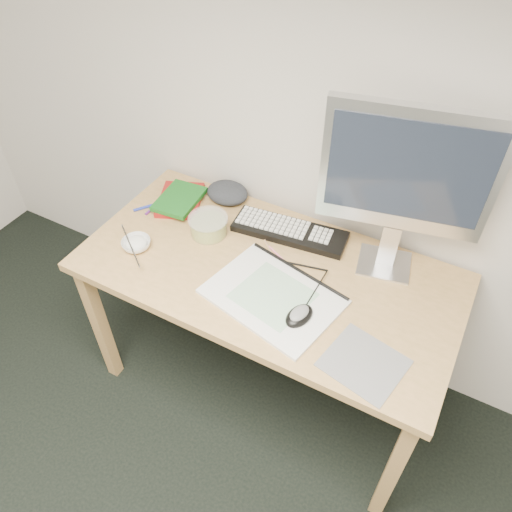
{
  "coord_description": "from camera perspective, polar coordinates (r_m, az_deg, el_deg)",
  "views": [
    {
      "loc": [
        0.73,
        0.29,
        2.07
      ],
      "look_at": [
        0.12,
        1.4,
        0.83
      ],
      "focal_mm": 35.0,
      "sensor_mm": 36.0,
      "label": 1
    }
  ],
  "objects": [
    {
      "name": "chopsticks",
      "position": [
        1.93,
        -14.14,
        1.17
      ],
      "size": [
        0.21,
        0.16,
        0.02
      ],
      "primitive_type": "cylinder",
      "rotation": [
        0.0,
        1.57,
        -0.63
      ],
      "color": "silver",
      "rests_on": "rice_bowl"
    },
    {
      "name": "monitor",
      "position": [
        1.67,
        16.82,
        8.76
      ],
      "size": [
        0.54,
        0.2,
        0.64
      ],
      "rotation": [
        0.0,
        0.0,
        0.21
      ],
      "color": "silver",
      "rests_on": "desk"
    },
    {
      "name": "rice_bowl",
      "position": [
        1.96,
        -13.51,
        1.32
      ],
      "size": [
        0.14,
        0.14,
        0.03
      ],
      "primitive_type": "imported",
      "rotation": [
        0.0,
        0.0,
        -0.31
      ],
      "color": "silver",
      "rests_on": "desk"
    },
    {
      "name": "book_red",
      "position": [
        2.15,
        -8.66,
        6.36
      ],
      "size": [
        0.25,
        0.28,
        0.02
      ],
      "primitive_type": "cube",
      "rotation": [
        0.0,
        0.0,
        0.41
      ],
      "color": "maroon",
      "rests_on": "desk"
    },
    {
      "name": "marker_purple",
      "position": [
        2.14,
        -11.49,
        5.52
      ],
      "size": [
        0.02,
        0.12,
        0.01
      ],
      "primitive_type": "cylinder",
      "rotation": [
        0.0,
        1.57,
        1.5
      ],
      "color": "#652486",
      "rests_on": "desk"
    },
    {
      "name": "desk",
      "position": [
        1.9,
        1.27,
        -3.26
      ],
      "size": [
        1.4,
        0.7,
        0.75
      ],
      "color": "tan",
      "rests_on": "ground"
    },
    {
      "name": "keyboard",
      "position": [
        1.97,
        3.86,
        2.82
      ],
      "size": [
        0.46,
        0.19,
        0.03
      ],
      "primitive_type": "cube",
      "rotation": [
        0.0,
        0.0,
        0.12
      ],
      "color": "black",
      "rests_on": "desk"
    },
    {
      "name": "pencil_pink",
      "position": [
        1.87,
        3.07,
        -0.37
      ],
      "size": [
        0.16,
        0.08,
        0.01
      ],
      "primitive_type": "cylinder",
      "rotation": [
        0.0,
        1.57,
        -0.46
      ],
      "color": "pink",
      "rests_on": "desk"
    },
    {
      "name": "pencil_black",
      "position": [
        1.85,
        5.26,
        -1.07
      ],
      "size": [
        0.19,
        0.05,
        0.01
      ],
      "primitive_type": "cylinder",
      "rotation": [
        0.0,
        1.57,
        0.21
      ],
      "color": "black",
      "rests_on": "desk"
    },
    {
      "name": "book_green",
      "position": [
        2.12,
        -8.75,
        6.46
      ],
      "size": [
        0.18,
        0.23,
        0.02
      ],
      "primitive_type": "cube",
      "rotation": [
        0.0,
        0.0,
        0.09
      ],
      "color": "#175D1B",
      "rests_on": "book_red"
    },
    {
      "name": "marker_orange",
      "position": [
        2.12,
        -9.32,
        5.48
      ],
      "size": [
        0.05,
        0.13,
        0.01
      ],
      "primitive_type": "cylinder",
      "rotation": [
        0.0,
        1.57,
        1.27
      ],
      "color": "orange",
      "rests_on": "desk"
    },
    {
      "name": "mousepad",
      "position": [
        1.62,
        12.22,
        -11.88
      ],
      "size": [
        0.27,
        0.25,
        0.0
      ],
      "primitive_type": "cube",
      "rotation": [
        0.0,
        0.0,
        -0.2
      ],
      "color": "slate",
      "rests_on": "desk"
    },
    {
      "name": "fruit_tub",
      "position": [
        1.97,
        -5.45,
        3.48
      ],
      "size": [
        0.19,
        0.19,
        0.08
      ],
      "primitive_type": "cylinder",
      "rotation": [
        0.0,
        0.0,
        -0.23
      ],
      "color": "gold",
      "rests_on": "desk"
    },
    {
      "name": "sketchpad",
      "position": [
        1.74,
        1.93,
        -4.65
      ],
      "size": [
        0.5,
        0.4,
        0.01
      ],
      "primitive_type": "cube",
      "rotation": [
        0.0,
        0.0,
        -0.21
      ],
      "color": "white",
      "rests_on": "desk"
    },
    {
      "name": "marker_blue",
      "position": [
        2.15,
        -12.19,
        5.58
      ],
      "size": [
        0.08,
        0.11,
        0.01
      ],
      "primitive_type": "cylinder",
      "rotation": [
        0.0,
        1.57,
        0.95
      ],
      "color": "#1F30AA",
      "rests_on": "desk"
    },
    {
      "name": "pencil_tan",
      "position": [
        1.88,
        1.94,
        -0.01
      ],
      "size": [
        0.14,
        0.13,
        0.01
      ],
      "primitive_type": "cylinder",
      "rotation": [
        0.0,
        1.57,
        -0.75
      ],
      "color": "tan",
      "rests_on": "desk"
    },
    {
      "name": "cloth_lump",
      "position": [
        2.14,
        -3.29,
        7.23
      ],
      "size": [
        0.16,
        0.14,
        0.06
      ],
      "primitive_type": "ellipsoid",
      "rotation": [
        0.0,
        0.0,
        -0.11
      ],
      "color": "#282A30",
      "rests_on": "desk"
    },
    {
      "name": "mouse",
      "position": [
        1.67,
        4.98,
        -6.55
      ],
      "size": [
        0.1,
        0.13,
        0.04
      ],
      "primitive_type": "ellipsoid",
      "rotation": [
        0.0,
        0.0,
        -0.24
      ],
      "color": "black",
      "rests_on": "sketchpad"
    }
  ]
}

